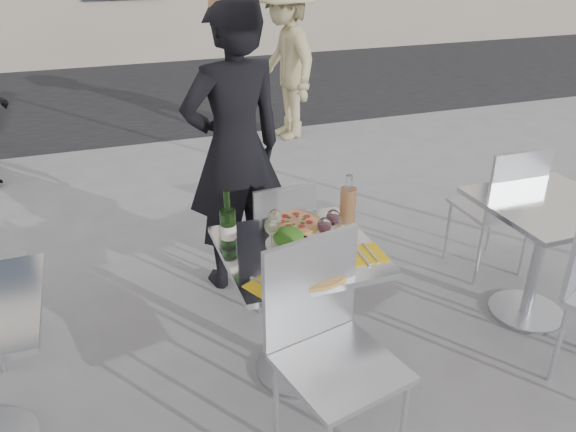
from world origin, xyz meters
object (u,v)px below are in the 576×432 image
object	(u,v)px
carafe	(348,207)
wineglass_white_b	(275,219)
chair_near	(326,336)
napkin_right	(365,254)
pizza_near	(308,268)
sugar_shaker	(340,232)
side_chair_rfar	(502,201)
wineglass_red_b	(333,219)
woman_diner	(235,151)
chair_far	(279,233)
wine_bottle	(228,227)
wineglass_red_a	(324,227)
main_table	(298,285)
salad_plate	(288,238)
pizza_far	(296,224)
pedestrian_b	(286,61)
napkin_left	(272,286)
wineglass_white_a	(272,227)
side_table_right	(543,236)

from	to	relation	value
carafe	wineglass_white_b	world-z (taller)	carafe
chair_near	carafe	world-z (taller)	carafe
carafe	napkin_right	size ratio (longest dim) A/B	1.45
pizza_near	wineglass_white_b	distance (m)	0.34
pizza_near	sugar_shaker	world-z (taller)	sugar_shaker
side_chair_rfar	pizza_near	distance (m)	1.74
wineglass_red_b	pizza_near	bearing A→B (deg)	-133.80
woman_diner	side_chair_rfar	bearing A→B (deg)	150.41
chair_far	pizza_near	world-z (taller)	chair_far
wine_bottle	chair_near	bearing A→B (deg)	-65.84
wine_bottle	wineglass_red_a	distance (m)	0.45
pizza_near	wine_bottle	world-z (taller)	wine_bottle
carafe	napkin_right	bearing A→B (deg)	-96.76
side_chair_rfar	wineglass_red_a	world-z (taller)	side_chair_rfar
main_table	wineglass_red_b	world-z (taller)	wineglass_red_b
chair_near	salad_plate	size ratio (longest dim) A/B	4.54
pizza_far	carafe	bearing A→B (deg)	-24.54
side_chair_rfar	wine_bottle	size ratio (longest dim) A/B	3.13
side_chair_rfar	pedestrian_b	bearing A→B (deg)	-83.38
side_chair_rfar	sugar_shaker	bearing A→B (deg)	19.63
pedestrian_b	salad_plate	distance (m)	3.89
pedestrian_b	wineglass_red_a	world-z (taller)	pedestrian_b
wine_bottle	wineglass_red_b	distance (m)	0.51
chair_far	napkin_left	xyz separation A→B (m)	(-0.34, -0.90, 0.26)
pedestrian_b	wineglass_red_b	xyz separation A→B (m)	(-1.07, -3.69, 0.01)
napkin_right	pizza_near	bearing A→B (deg)	-169.78
carafe	wineglass_white_b	xyz separation A→B (m)	(-0.38, 0.02, -0.01)
wineglass_white_a	wineglass_red_b	distance (m)	0.31
pizza_far	carafe	xyz separation A→B (m)	(0.24, -0.11, 0.10)
woman_diner	wineglass_white_b	xyz separation A→B (m)	(-0.03, -0.86, -0.05)
chair_near	wineglass_white_b	bearing A→B (deg)	79.86
chair_near	wineglass_red_a	xyz separation A→B (m)	(0.17, 0.43, 0.27)
woman_diner	pizza_near	bearing A→B (deg)	79.45
side_chair_rfar	wineglass_white_b	world-z (taller)	side_chair_rfar
chair_near	wine_bottle	world-z (taller)	wine_bottle
main_table	pizza_near	distance (m)	0.30
salad_plate	chair_far	bearing A→B (deg)	75.46
pizza_far	wineglass_red_b	world-z (taller)	wineglass_red_b
woman_diner	pizza_near	size ratio (longest dim) A/B	5.03
side_table_right	wineglass_red_a	xyz separation A→B (m)	(-1.38, -0.03, 0.32)
woman_diner	wineglass_white_a	world-z (taller)	woman_diner
pedestrian_b	pizza_far	size ratio (longest dim) A/B	5.65
main_table	wineglass_red_a	bearing A→B (deg)	-14.96
chair_near	salad_plate	bearing A→B (deg)	75.80
chair_far	wine_bottle	world-z (taller)	wine_bottle
salad_plate	wineglass_red_b	world-z (taller)	wineglass_red_b
wineglass_white_a	napkin_right	distance (m)	0.45
wine_bottle	carafe	bearing A→B (deg)	-0.64
napkin_right	sugar_shaker	bearing A→B (deg)	114.28
woman_diner	chair_near	bearing A→B (deg)	78.47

